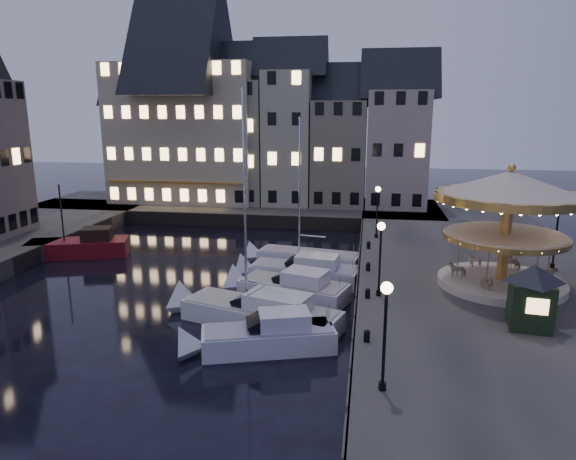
% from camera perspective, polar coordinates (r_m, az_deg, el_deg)
% --- Properties ---
extents(ground, '(160.00, 160.00, 0.00)m').
position_cam_1_polar(ground, '(29.42, -4.42, -9.54)').
color(ground, black).
rests_on(ground, ground).
extents(quay_east, '(16.00, 56.00, 1.30)m').
position_cam_1_polar(quay_east, '(34.92, 21.13, -5.58)').
color(quay_east, '#474442').
rests_on(quay_east, ground).
extents(quay_north, '(44.00, 12.00, 1.30)m').
position_cam_1_polar(quay_north, '(57.27, -5.79, 2.32)').
color(quay_north, '#474442').
rests_on(quay_north, ground).
extents(quaywall_e, '(0.15, 44.00, 1.30)m').
position_cam_1_polar(quaywall_e, '(34.09, 7.83, -5.23)').
color(quaywall_e, '#47423A').
rests_on(quaywall_e, ground).
extents(quaywall_n, '(48.00, 0.15, 1.30)m').
position_cam_1_polar(quaywall_n, '(51.08, -5.31, 1.02)').
color(quaywall_n, '#47423A').
rests_on(quaywall_n, ground).
extents(streetlamp_a, '(0.44, 0.44, 4.17)m').
position_cam_1_polar(streetlamp_a, '(18.87, 10.76, -9.88)').
color(streetlamp_a, black).
rests_on(streetlamp_a, quay_east).
extents(streetlamp_b, '(0.44, 0.44, 4.17)m').
position_cam_1_polar(streetlamp_b, '(28.35, 10.23, -2.01)').
color(streetlamp_b, black).
rests_on(streetlamp_b, quay_east).
extents(streetlamp_c, '(0.44, 0.44, 4.17)m').
position_cam_1_polar(streetlamp_c, '(41.53, 9.91, 2.81)').
color(streetlamp_c, black).
rests_on(streetlamp_c, quay_east).
extents(streetlamp_d, '(0.44, 0.44, 4.17)m').
position_cam_1_polar(streetlamp_d, '(37.16, 27.72, 0.27)').
color(streetlamp_d, black).
rests_on(streetlamp_d, quay_east).
extents(bollard_a, '(0.30, 0.30, 0.57)m').
position_cam_1_polar(bollard_a, '(23.48, 8.75, -11.47)').
color(bollard_a, black).
rests_on(bollard_a, quay_east).
extents(bollard_b, '(0.30, 0.30, 0.57)m').
position_cam_1_polar(bollard_b, '(28.58, 8.84, -6.91)').
color(bollard_b, black).
rests_on(bollard_b, quay_east).
extents(bollard_c, '(0.30, 0.30, 0.57)m').
position_cam_1_polar(bollard_c, '(33.33, 8.90, -3.98)').
color(bollard_c, black).
rests_on(bollard_c, quay_east).
extents(bollard_d, '(0.30, 0.30, 0.57)m').
position_cam_1_polar(bollard_d, '(38.62, 8.94, -1.61)').
color(bollard_d, black).
rests_on(bollard_d, quay_east).
extents(townhouse_na, '(5.50, 8.00, 12.80)m').
position_cam_1_polar(townhouse_na, '(62.16, -15.91, 9.37)').
color(townhouse_na, tan).
rests_on(townhouse_na, quay_north).
extents(townhouse_nb, '(6.16, 8.00, 13.80)m').
position_cam_1_polar(townhouse_nb, '(60.06, -11.14, 9.98)').
color(townhouse_nb, slate).
rests_on(townhouse_nb, quay_north).
extents(townhouse_nc, '(6.82, 8.00, 14.80)m').
position_cam_1_polar(townhouse_nc, '(58.25, -5.47, 10.57)').
color(townhouse_nc, gray).
rests_on(townhouse_nc, quay_north).
extents(townhouse_nd, '(5.50, 8.00, 15.80)m').
position_cam_1_polar(townhouse_nd, '(57.08, 0.23, 11.08)').
color(townhouse_nd, '#ACAA8B').
rests_on(townhouse_nd, quay_north).
extents(townhouse_ne, '(6.16, 8.00, 12.80)m').
position_cam_1_polar(townhouse_ne, '(56.58, 5.77, 9.47)').
color(townhouse_ne, gray).
rests_on(townhouse_ne, quay_north).
extents(townhouse_nf, '(6.82, 8.00, 13.80)m').
position_cam_1_polar(townhouse_nf, '(56.53, 12.00, 9.76)').
color(townhouse_nf, '#AF9990').
rests_on(townhouse_nf, quay_north).
extents(hotel_corner, '(17.60, 9.00, 16.80)m').
position_cam_1_polar(hotel_corner, '(59.99, -11.16, 11.42)').
color(hotel_corner, '#C2B693').
rests_on(hotel_corner, quay_north).
extents(motorboat_b, '(7.42, 4.09, 2.15)m').
position_cam_1_polar(motorboat_b, '(25.23, -3.15, -11.94)').
color(motorboat_b, silver).
rests_on(motorboat_b, ground).
extents(motorboat_c, '(9.76, 5.25, 13.07)m').
position_cam_1_polar(motorboat_c, '(28.17, -3.75, -9.09)').
color(motorboat_c, silver).
rests_on(motorboat_c, ground).
extents(motorboat_d, '(7.70, 4.50, 2.15)m').
position_cam_1_polar(motorboat_d, '(31.76, -0.07, -6.52)').
color(motorboat_d, silver).
rests_on(motorboat_d, ground).
extents(motorboat_e, '(8.35, 3.45, 2.15)m').
position_cam_1_polar(motorboat_e, '(34.83, 1.20, -4.72)').
color(motorboat_e, silver).
rests_on(motorboat_e, ground).
extents(motorboat_f, '(8.62, 3.63, 11.39)m').
position_cam_1_polar(motorboat_f, '(38.37, 1.48, -3.21)').
color(motorboat_f, white).
rests_on(motorboat_f, ground).
extents(red_fishing_boat, '(8.02, 4.84, 5.97)m').
position_cam_1_polar(red_fishing_boat, '(44.07, -22.05, -1.80)').
color(red_fishing_boat, maroon).
rests_on(red_fishing_boat, ground).
extents(carousel, '(8.18, 8.18, 7.16)m').
position_cam_1_polar(carousel, '(31.51, 23.27, 2.37)').
color(carousel, beige).
rests_on(carousel, quay_east).
extents(ticket_kiosk, '(2.99, 2.99, 3.50)m').
position_cam_1_polar(ticket_kiosk, '(26.59, 25.55, -5.57)').
color(ticket_kiosk, black).
rests_on(ticket_kiosk, quay_east).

